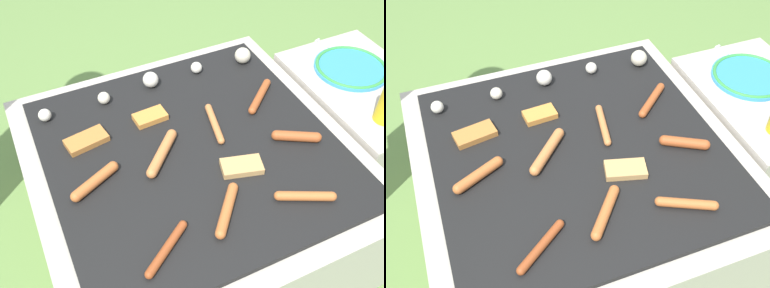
# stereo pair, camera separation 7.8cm
# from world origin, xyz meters

# --- Properties ---
(ground_plane) EXTENTS (14.00, 14.00, 0.00)m
(ground_plane) POSITION_xyz_m (0.00, 0.00, 0.00)
(ground_plane) COLOR #608442
(grill) EXTENTS (0.97, 0.97, 0.41)m
(grill) POSITION_xyz_m (0.00, 0.00, 0.20)
(grill) COLOR #B2AA9E
(grill) RESTS_ON ground_plane
(side_ledge) EXTENTS (0.40, 0.58, 0.41)m
(side_ledge) POSITION_xyz_m (0.69, 0.03, 0.20)
(side_ledge) COLOR #B2AA9E
(side_ledge) RESTS_ON ground_plane
(sausage_mid_left) EXTENTS (0.15, 0.13, 0.03)m
(sausage_mid_left) POSITION_xyz_m (0.31, 0.11, 0.42)
(sausage_mid_left) COLOR #A34C23
(sausage_mid_left) RESTS_ON grill
(sausage_front_left) EXTENTS (0.16, 0.09, 0.03)m
(sausage_front_left) POSITION_xyz_m (0.20, -0.30, 0.42)
(sausage_front_left) COLOR #B7602D
(sausage_front_left) RESTS_ON grill
(sausage_back_right) EXTENTS (0.15, 0.15, 0.03)m
(sausage_back_right) POSITION_xyz_m (-0.09, 0.01, 0.42)
(sausage_back_right) COLOR #C6753D
(sausage_back_right) RESTS_ON grill
(sausage_mid_right) EXTENTS (0.15, 0.12, 0.02)m
(sausage_mid_right) POSITION_xyz_m (-0.21, -0.29, 0.42)
(sausage_mid_right) COLOR #93421E
(sausage_mid_right) RESTS_ON grill
(sausage_front_right) EXTENTS (0.16, 0.09, 0.03)m
(sausage_front_right) POSITION_xyz_m (-0.31, -0.01, 0.42)
(sausage_front_right) COLOR #B7602D
(sausage_front_right) RESTS_ON grill
(sausage_back_left) EXTENTS (0.13, 0.15, 0.03)m
(sausage_back_left) POSITION_xyz_m (-0.02, -0.25, 0.42)
(sausage_back_left) COLOR #B7602D
(sausage_back_left) RESTS_ON grill
(sausage_front_center) EXTENTS (0.06, 0.18, 0.02)m
(sausage_front_center) POSITION_xyz_m (0.11, 0.06, 0.42)
(sausage_front_center) COLOR #C6753D
(sausage_front_center) RESTS_ON grill
(sausage_back_center) EXTENTS (0.14, 0.09, 0.03)m
(sausage_back_center) POSITION_xyz_m (0.31, -0.10, 0.42)
(sausage_back_center) COLOR #A34C23
(sausage_back_center) RESTS_ON grill
(bread_slice_right) EXTENTS (0.11, 0.07, 0.02)m
(bread_slice_right) POSITION_xyz_m (-0.07, 0.18, 0.42)
(bread_slice_right) COLOR #D18438
(bread_slice_right) RESTS_ON grill
(bread_slice_left) EXTENTS (0.13, 0.10, 0.02)m
(bread_slice_left) POSITION_xyz_m (0.10, -0.13, 0.42)
(bread_slice_left) COLOR tan
(bread_slice_left) RESTS_ON grill
(bread_slice_center) EXTENTS (0.14, 0.09, 0.02)m
(bread_slice_center) POSITION_xyz_m (-0.28, 0.16, 0.42)
(bread_slice_center) COLOR #B27033
(bread_slice_center) RESTS_ON grill
(mushroom_row) EXTENTS (0.78, 0.07, 0.06)m
(mushroom_row) POSITION_xyz_m (0.08, 0.33, 0.43)
(mushroom_row) COLOR silver
(mushroom_row) RESTS_ON grill
(plate_colorful) EXTENTS (0.27, 0.27, 0.02)m
(plate_colorful) POSITION_xyz_m (0.69, 0.11, 0.41)
(plate_colorful) COLOR #338CCC
(plate_colorful) RESTS_ON side_ledge
(fork_utensil) EXTENTS (0.06, 0.18, 0.01)m
(fork_utensil) POSITION_xyz_m (0.72, 0.24, 0.41)
(fork_utensil) COLOR silver
(fork_utensil) RESTS_ON side_ledge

